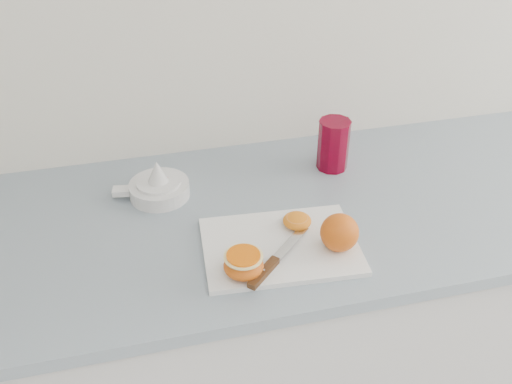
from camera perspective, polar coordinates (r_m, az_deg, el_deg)
counter at (r=1.60m, az=1.44°, el=-14.56°), size 2.32×0.64×0.89m
cutting_board at (r=1.18m, az=2.45°, el=-5.43°), size 0.33×0.25×0.01m
whole_orange at (r=1.16m, az=8.35°, el=-4.03°), size 0.08×0.08×0.08m
half_orange at (r=1.10m, az=-1.26°, el=-7.24°), size 0.08×0.08×0.05m
squeezed_shell at (r=1.22m, az=4.13°, el=-2.87°), size 0.06×0.06×0.03m
paring_knife at (r=1.12m, az=1.28°, el=-7.51°), size 0.17×0.16×0.01m
citrus_juicer at (r=1.34m, az=-9.74°, el=0.54°), size 0.18×0.14×0.09m
red_tumbler at (r=1.42m, az=7.73°, el=4.54°), size 0.08×0.08×0.13m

